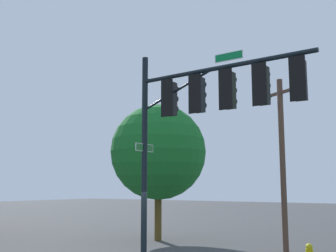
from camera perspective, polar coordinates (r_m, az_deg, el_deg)
name	(u,v)px	position (r m, az deg, el deg)	size (l,w,h in m)	color
signal_pole_assembly	(208,107)	(13.02, 5.43, 2.62)	(6.06, 0.94, 7.13)	black
utility_pole	(282,159)	(18.57, 15.30, -4.36)	(1.62, 1.01, 7.32)	brown
tree_near	(158,152)	(21.62, -1.33, -3.55)	(4.89, 4.89, 6.89)	brown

